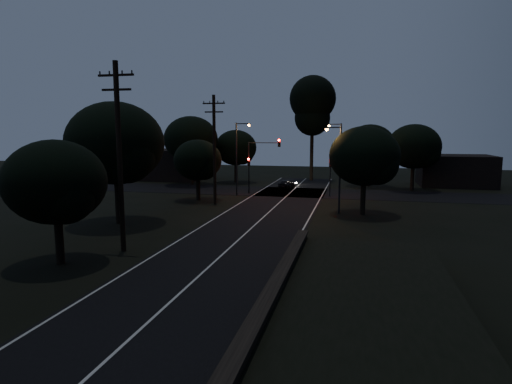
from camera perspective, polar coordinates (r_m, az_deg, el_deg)
The scene contains 21 objects.
road_surface at distance 39.71m, azimuth 2.35°, elevation -2.16°, with size 60.00×70.00×0.03m.
utility_pole_mid at distance 25.99m, azimuth -17.76°, elevation 4.79°, with size 2.20×0.30×11.00m.
utility_pole_far at distance 41.50m, azimuth -5.57°, elevation 5.86°, with size 2.20×0.30×10.50m.
tree_left_b at distance 24.59m, azimuth -24.97°, elevation 0.92°, with size 5.23×5.23×6.65m.
tree_left_c at distance 34.03m, azimuth -18.00°, elevation 5.93°, with size 7.37×7.37×9.30m.
tree_left_d at distance 44.15m, azimuth -7.62°, elevation 4.09°, with size 4.93×4.93×6.25m.
tree_far_nw at distance 59.43m, azimuth -2.56°, elevation 5.80°, with size 5.75×5.75×7.29m.
tree_far_w at distance 57.17m, azimuth -8.49°, elevation 6.82°, with size 7.12×7.12×9.07m.
tree_far_ne at distance 57.20m, azimuth 15.18°, elevation 5.89°, with size 6.31×6.31×7.98m.
tree_far_e at distance 54.60m, azimuth 20.55°, elevation 5.56°, with size 6.26×6.26×7.95m.
tree_right_a at distance 37.22m, azimuth 14.58°, elevation 4.46°, with size 5.92×5.92×7.52m.
tall_pine at distance 62.70m, azimuth 7.54°, elevation 11.42°, with size 6.59×6.59×14.97m.
building_left at distance 65.45m, azimuth -11.53°, elevation 3.65°, with size 10.00×8.00×4.40m, color black.
building_right at distance 61.78m, azimuth 25.02°, elevation 2.62°, with size 9.00×7.00×4.00m, color black.
signal_left at distance 48.92m, azimuth -0.96°, elevation 3.12°, with size 0.28×0.35×4.10m.
signal_right at distance 47.52m, azimuth 9.87°, elevation 2.86°, with size 0.28×0.35×4.10m.
signal_mast at distance 48.43m, azimuth 0.98°, elevation 4.85°, with size 3.70×0.35×6.25m.
streetlight_a at distance 47.06m, azimuth -2.40°, elevation 5.11°, with size 1.66×0.26×8.00m.
streetlight_b at distance 51.36m, azimuth 10.98°, elevation 5.22°, with size 1.66×0.26×8.00m.
streetlight_c at distance 37.39m, azimuth 10.89°, elevation 3.78°, with size 1.46×0.26×7.50m.
car at distance 54.11m, azimuth 4.14°, elevation 1.10°, with size 1.21×3.01×1.03m, color black.
Camera 1 is at (7.35, -7.26, 7.05)m, focal length 30.00 mm.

